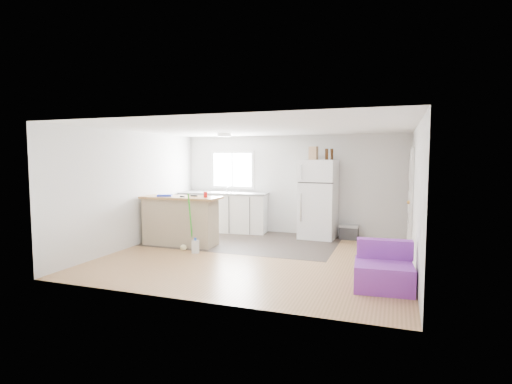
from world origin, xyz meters
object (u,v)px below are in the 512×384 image
cooler (349,232)px  blue_tray (165,195)px  cleaner_jug (195,246)px  mop (186,239)px  kitchen_cabinets (224,211)px  peninsula (180,220)px  red_cup (205,195)px  bottle_right (332,154)px  bottle_left (327,154)px  cardboard_box (313,153)px  refrigerator (318,199)px  purple_seat (383,271)px

cooler → blue_tray: 4.20m
cleaner_jug → mop: mop is taller
kitchen_cabinets → peninsula: kitchen_cabinets is taller
red_cup → bottle_right: bearing=36.8°
bottle_right → red_cup: bearing=-143.2°
cleaner_jug → bottle_left: bearing=25.8°
blue_tray → bottle_right: size_ratio=1.20×
blue_tray → bottle_left: bearing=28.3°
cooler → bottle_right: 1.82m
kitchen_cabinets → cardboard_box: size_ratio=7.60×
refrigerator → cooler: refrigerator is taller
purple_seat → cardboard_box: cardboard_box is taller
cooler → cardboard_box: (-0.81, -0.16, 1.79)m
peninsula → blue_tray: bearing=-168.6°
kitchen_cabinets → refrigerator: size_ratio=1.26×
refrigerator → purple_seat: 3.64m
blue_tray → bottle_right: bottle_right is taller
purple_seat → cleaner_jug: (-3.53, 0.95, -0.11)m
cleaner_jug → cardboard_box: cardboard_box is taller
refrigerator → cooler: 1.02m
bottle_left → bottle_right: same height
peninsula → blue_tray: blue_tray is taller
refrigerator → mop: (-2.28, -2.11, -0.67)m
cooler → bottle_right: size_ratio=1.76×
kitchen_cabinets → cooler: 3.11m
cardboard_box → bottle_right: size_ratio=1.20×
peninsula → mop: (0.35, -0.41, -0.29)m
purple_seat → cardboard_box: size_ratio=2.82×
purple_seat → red_cup: (-3.58, 1.50, 0.86)m
bottle_left → peninsula: bearing=-150.1°
cooler → cardboard_box: cardboard_box is taller
cooler → cleaner_jug: size_ratio=1.46×
cleaner_jug → red_cup: bearing=75.4°
refrigerator → cardboard_box: size_ratio=6.04×
cooler → red_cup: bearing=-144.6°
refrigerator → red_cup: bearing=-136.4°
peninsula → cleaner_jug: bearing=-42.3°
refrigerator → cooler: size_ratio=4.12×
kitchen_cabinets → red_cup: kitchen_cabinets is taller
cooler → bottle_left: bearing=-159.3°
cooler → blue_tray: bearing=-151.2°
mop → cardboard_box: (2.16, 2.05, 1.73)m
mop → refrigerator: bearing=30.0°
purple_seat → bottle_left: 3.83m
red_cup → blue_tray: red_cup is taller
refrigerator → bottle_left: 1.05m
blue_tray → bottle_right: bearing=28.8°
blue_tray → bottle_left: bottle_left is taller
refrigerator → cleaner_jug: (-1.98, -2.27, -0.78)m
peninsula → bottle_left: bearing=28.5°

